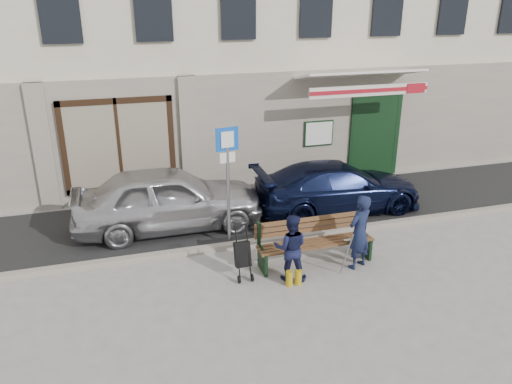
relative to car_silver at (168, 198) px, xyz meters
name	(u,v)px	position (x,y,z in m)	size (l,w,h in m)	color
ground	(306,275)	(2.25, -2.93, -0.74)	(80.00, 80.00, 0.00)	#9E9991
asphalt_lane	(260,213)	(2.25, 0.17, -0.73)	(60.00, 3.20, 0.01)	#282828
curb	(281,239)	(2.25, -1.43, -0.68)	(60.00, 0.18, 0.12)	#9E9384
building	(210,0)	(2.26, 5.53, 4.24)	(20.00, 8.27, 10.00)	beige
car_silver	(168,198)	(0.00, 0.00, 0.00)	(1.74, 4.34, 1.48)	silver
car_navy	(338,187)	(4.20, -0.16, -0.12)	(1.74, 4.28, 1.24)	black
parking_sign	(228,169)	(1.13, -1.24, 1.02)	(0.49, 0.11, 2.62)	gray
bench	(313,243)	(2.55, -2.52, -0.28)	(2.40, 1.17, 0.98)	brown
man	(359,232)	(3.35, -2.92, 0.03)	(0.56, 0.37, 1.54)	#151C3A
woman	(291,248)	(1.90, -2.96, -0.07)	(0.65, 0.50, 1.33)	#141838
stroller	(243,255)	(1.05, -2.64, -0.27)	(0.31, 0.44, 1.05)	black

